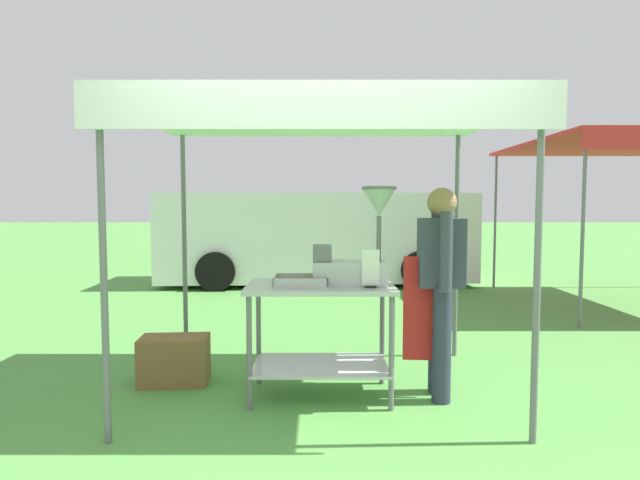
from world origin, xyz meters
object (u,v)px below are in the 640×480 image
object	(u,v)px
donut_tray	(300,282)
donut_cart	(320,316)
menu_sign	(370,271)
vendor	(439,281)
neighbour_tent	(625,147)
supply_crate	(174,360)
stall_canopy	(320,123)
van_white	(317,236)
donut_fryer	(356,250)

from	to	relation	value
donut_tray	donut_cart	bearing A→B (deg)	14.66
menu_sign	vendor	xyz separation A→B (m)	(0.54, 0.13, -0.09)
menu_sign	neighbour_tent	xyz separation A→B (m)	(4.10, 3.85, 1.33)
menu_sign	supply_crate	xyz separation A→B (m)	(-1.58, 0.44, -0.80)
stall_canopy	supply_crate	world-z (taller)	stall_canopy
van_white	vendor	bearing A→B (deg)	-80.78
donut_tray	vendor	world-z (taller)	vendor
menu_sign	van_white	world-z (taller)	van_white
stall_canopy	menu_sign	bearing A→B (deg)	-34.19
donut_tray	van_white	size ratio (longest dim) A/B	0.07
donut_cart	neighbour_tent	bearing A→B (deg)	39.62
stall_canopy	donut_tray	xyz separation A→B (m)	(-0.15, -0.14, -1.22)
donut_tray	menu_sign	bearing A→B (deg)	-11.98
van_white	neighbour_tent	xyz separation A→B (m)	(4.53, -2.23, 1.45)
menu_sign	donut_fryer	bearing A→B (deg)	122.41
donut_cart	menu_sign	size ratio (longest dim) A/B	3.99
vendor	supply_crate	world-z (taller)	vendor
vendor	stall_canopy	bearing A→B (deg)	172.70
neighbour_tent	donut_fryer	bearing A→B (deg)	-138.58
stall_canopy	vendor	distance (m)	1.52
donut_fryer	vendor	world-z (taller)	donut_fryer
donut_fryer	menu_sign	bearing A→B (deg)	-57.59
donut_tray	stall_canopy	bearing A→B (deg)	41.95
menu_sign	supply_crate	bearing A→B (deg)	164.50
vendor	van_white	bearing A→B (deg)	99.22
donut_tray	vendor	xyz separation A→B (m)	(1.06, 0.02, 0.01)
supply_crate	van_white	world-z (taller)	van_white
donut_cart	neighbour_tent	xyz separation A→B (m)	(4.47, 3.70, 1.70)
vendor	van_white	xyz separation A→B (m)	(-0.97, 5.95, -0.02)
stall_canopy	supply_crate	size ratio (longest dim) A/B	4.93
supply_crate	donut_fryer	bearing A→B (deg)	-11.01
menu_sign	supply_crate	distance (m)	1.82
menu_sign	vendor	size ratio (longest dim) A/B	0.17
donut_cart	supply_crate	size ratio (longest dim) A/B	1.94
menu_sign	donut_cart	bearing A→B (deg)	157.64
neighbour_tent	stall_canopy	bearing A→B (deg)	-141.14
donut_tray	donut_fryer	world-z (taller)	donut_fryer
van_white	neighbour_tent	distance (m)	5.25
supply_crate	vendor	bearing A→B (deg)	-8.17
donut_cart	neighbour_tent	size ratio (longest dim) A/B	0.34
donut_fryer	vendor	size ratio (longest dim) A/B	0.46
stall_canopy	vendor	size ratio (longest dim) A/B	1.77
vendor	neighbour_tent	xyz separation A→B (m)	(3.56, 3.72, 1.43)
donut_cart	donut_tray	xyz separation A→B (m)	(-0.15, -0.04, 0.26)
donut_cart	van_white	distance (m)	5.94
stall_canopy	donut_fryer	xyz separation A→B (m)	(0.27, -0.10, -0.97)
donut_cart	stall_canopy	bearing A→B (deg)	90.00
stall_canopy	donut_fryer	distance (m)	1.01
van_white	menu_sign	bearing A→B (deg)	-85.99
stall_canopy	donut_cart	xyz separation A→B (m)	(0.00, -0.10, -1.48)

